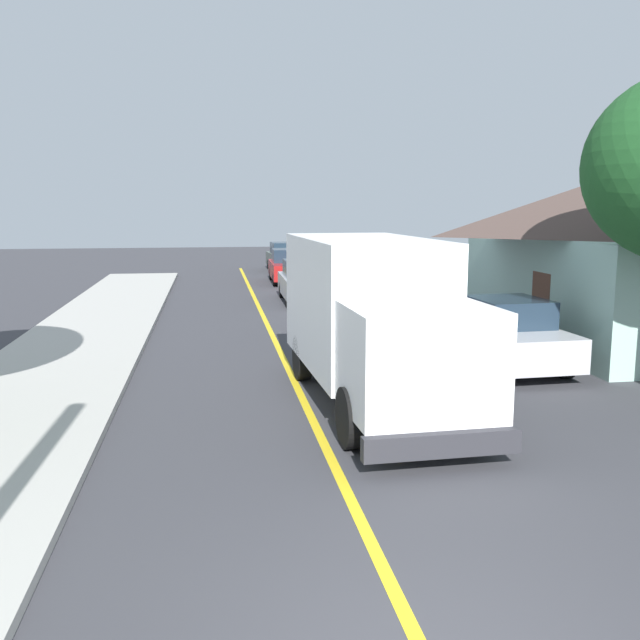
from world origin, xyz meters
TOP-DOWN VIEW (x-y plane):
  - centre_line_yellow at (0.00, 10.00)m, footprint 0.16×56.00m
  - box_truck at (1.34, 8.08)m, footprint 2.71×7.28m
  - parked_car_near at (2.46, 15.48)m, footprint 1.82×4.41m
  - parked_car_mid at (1.92, 22.60)m, footprint 1.87×4.43m
  - parked_car_far at (2.07, 29.62)m, footprint 1.89×4.44m
  - parked_car_furthest at (2.57, 35.88)m, footprint 2.01×4.48m
  - parked_van_across at (5.20, 10.53)m, footprint 2.00×4.48m

SIDE VIEW (x-z plane):
  - centre_line_yellow at x=0.00m, z-range 0.00..0.01m
  - parked_car_near at x=2.46m, z-range -0.04..1.63m
  - parked_car_mid at x=1.92m, z-range -0.04..1.63m
  - parked_car_far at x=2.07m, z-range -0.04..1.63m
  - parked_car_furthest at x=2.57m, z-range -0.04..1.63m
  - parked_van_across at x=5.20m, z-range -0.04..1.63m
  - box_truck at x=1.34m, z-range 0.17..3.37m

